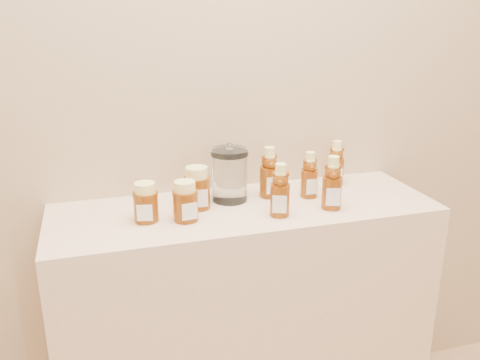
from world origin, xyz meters
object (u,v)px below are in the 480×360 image
object	(u,v)px
display_table	(245,330)
bear_bottle_back_left	(269,169)
honey_jar_left	(146,202)
glass_canister	(230,173)
bear_bottle_front_left	(280,187)

from	to	relation	value
display_table	bear_bottle_back_left	world-z (taller)	bear_bottle_back_left
bear_bottle_back_left	honey_jar_left	xyz separation A→B (m)	(-0.41, -0.09, -0.04)
honey_jar_left	display_table	bearing A→B (deg)	17.60
honey_jar_left	glass_canister	size ratio (longest dim) A/B	0.63
display_table	glass_canister	world-z (taller)	glass_canister
bear_bottle_back_left	display_table	bearing A→B (deg)	-151.06
bear_bottle_back_left	honey_jar_left	size ratio (longest dim) A/B	1.62
display_table	honey_jar_left	xyz separation A→B (m)	(-0.31, -0.02, 0.51)
bear_bottle_front_left	display_table	bearing A→B (deg)	151.47
honey_jar_left	bear_bottle_back_left	bearing A→B (deg)	25.52
bear_bottle_front_left	glass_canister	size ratio (longest dim) A/B	0.99
bear_bottle_back_left	glass_canister	world-z (taller)	bear_bottle_back_left
bear_bottle_front_left	glass_canister	distance (m)	0.20
bear_bottle_front_left	honey_jar_left	xyz separation A→B (m)	(-0.38, 0.07, -0.03)
bear_bottle_back_left	bear_bottle_front_left	bearing A→B (deg)	-102.52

